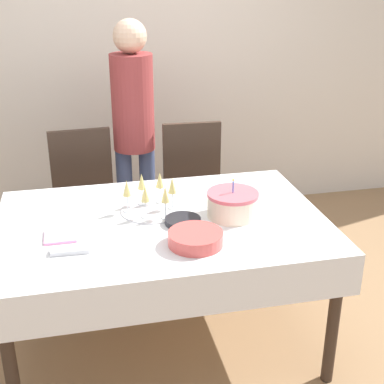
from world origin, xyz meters
TOP-DOWN VIEW (x-y plane):
  - ground_plane at (0.00, 0.00)m, footprint 12.00×12.00m
  - wall_back at (0.00, 1.80)m, footprint 8.00×0.05m
  - dining_table at (0.00, 0.00)m, footprint 1.65×1.11m
  - dining_chair_far_left at (-0.37, 0.87)m, footprint 0.44×0.44m
  - dining_chair_far_right at (0.37, 0.87)m, footprint 0.44×0.44m
  - birthday_cake at (0.36, -0.03)m, footprint 0.26×0.26m
  - champagne_tray at (-0.03, 0.12)m, footprint 0.34×0.34m
  - plate_stack_main at (0.11, -0.29)m, footprint 0.26×0.26m
  - plate_stack_dessert at (0.09, -0.06)m, footprint 0.18×0.18m
  - cake_knife at (0.47, -0.26)m, footprint 0.30×0.04m
  - fork_pile at (-0.46, -0.24)m, footprint 0.17×0.07m
  - napkin_pile at (-0.50, -0.08)m, footprint 0.15×0.15m
  - person_standing at (-0.01, 1.05)m, footprint 0.28×0.28m

SIDE VIEW (x-z plane):
  - ground_plane at x=0.00m, z-range 0.00..0.00m
  - dining_chair_far_left at x=-0.37m, z-range 0.05..1.03m
  - dining_chair_far_right at x=0.37m, z-range 0.05..1.03m
  - dining_table at x=0.00m, z-range 0.28..1.03m
  - cake_knife at x=0.47m, z-range 0.76..0.76m
  - napkin_pile at x=-0.50m, z-range 0.76..0.77m
  - fork_pile at x=-0.46m, z-range 0.76..0.78m
  - plate_stack_dessert at x=0.09m, z-range 0.76..0.79m
  - plate_stack_main at x=0.11m, z-range 0.76..0.82m
  - birthday_cake at x=0.36m, z-range 0.72..0.93m
  - champagne_tray at x=-0.03m, z-range 0.75..0.93m
  - person_standing at x=-0.01m, z-range 0.17..1.82m
  - wall_back at x=0.00m, z-range 0.00..2.70m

